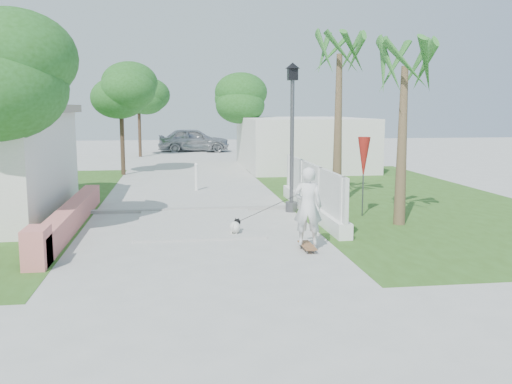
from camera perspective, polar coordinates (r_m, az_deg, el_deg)
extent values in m
plane|color=#B7B7B2|center=(11.66, -5.09, -7.17)|extent=(90.00, 90.00, 0.00)
cube|color=#B7B7B2|center=(31.38, -7.01, 2.71)|extent=(3.20, 36.00, 0.06)
cube|color=#999993|center=(17.50, -6.12, -1.74)|extent=(6.50, 0.25, 0.10)
cube|color=#32551B|center=(20.89, 13.24, -0.39)|extent=(8.00, 20.00, 0.01)
cube|color=#D06B6A|center=(15.73, -17.99, -2.35)|extent=(0.45, 8.00, 0.60)
cube|color=#D06B6A|center=(12.06, -21.09, -5.23)|extent=(0.45, 0.80, 0.80)
cube|color=white|center=(16.95, 5.55, -1.56)|extent=(0.35, 7.00, 0.40)
cube|color=white|center=(16.84, 5.59, 0.96)|extent=(0.10, 7.00, 1.10)
cube|color=white|center=(13.81, 8.70, -1.58)|extent=(0.14, 0.14, 1.50)
cube|color=white|center=(15.91, 6.43, -0.22)|extent=(0.14, 0.14, 1.50)
cube|color=white|center=(18.02, 4.69, 0.82)|extent=(0.14, 0.14, 1.50)
cube|color=white|center=(19.96, 3.43, 1.58)|extent=(0.14, 0.14, 1.50)
cube|color=silver|center=(30.00, 4.60, 4.92)|extent=(6.00, 8.00, 2.60)
cylinder|color=#59595E|center=(17.33, 3.56, -1.48)|extent=(0.36, 0.36, 0.30)
cylinder|color=#59595E|center=(17.11, 3.61, 4.64)|extent=(0.12, 0.12, 4.00)
cube|color=black|center=(17.10, 3.68, 11.67)|extent=(0.28, 0.28, 0.35)
cone|color=black|center=(17.12, 3.69, 12.51)|extent=(0.44, 0.44, 0.18)
cylinder|color=white|center=(21.40, -5.98, 1.34)|extent=(0.12, 0.12, 1.00)
sphere|color=white|center=(21.34, -6.00, 2.72)|extent=(0.14, 0.14, 0.14)
cylinder|color=#59595E|center=(16.74, 10.66, 0.98)|extent=(0.04, 0.04, 2.00)
cone|color=#A92518|center=(16.67, 10.72, 3.37)|extent=(0.36, 0.36, 1.20)
cylinder|color=#4C3826|center=(14.81, -23.52, 3.07)|extent=(0.20, 0.20, 3.85)
ellipsoid|color=#1F5017|center=(14.77, -23.90, 9.45)|extent=(3.60, 3.60, 2.70)
ellipsoid|color=#1F5017|center=(14.54, -23.43, 10.89)|extent=(3.06, 3.06, 2.30)
cylinder|color=#4C3826|center=(20.38, -22.14, 3.94)|extent=(0.20, 0.20, 3.50)
ellipsoid|color=#1F5017|center=(20.33, -22.37, 8.15)|extent=(3.20, 3.20, 2.40)
ellipsoid|color=#1F5017|center=(20.10, -22.01, 9.17)|extent=(2.72, 2.72, 2.05)
ellipsoid|color=#1F5017|center=(20.59, -22.89, 10.07)|extent=(2.40, 2.40, 1.79)
cylinder|color=#4C3826|center=(27.36, -13.24, 5.70)|extent=(0.20, 0.20, 3.85)
ellipsoid|color=#1F5017|center=(27.34, -13.36, 9.15)|extent=(3.40, 3.40, 2.55)
ellipsoid|color=#1F5017|center=(27.13, -13.00, 9.91)|extent=(2.89, 2.89, 2.18)
ellipsoid|color=#1F5017|center=(27.57, -13.79, 10.59)|extent=(2.55, 2.55, 1.90)
cylinder|color=#4C3826|center=(31.48, -1.20, 5.93)|extent=(0.20, 0.20, 3.50)
ellipsoid|color=#1F5017|center=(31.45, -1.21, 8.66)|extent=(3.00, 3.00, 2.25)
ellipsoid|color=#1F5017|center=(31.28, -0.80, 9.31)|extent=(2.55, 2.55, 1.92)
ellipsoid|color=#1F5017|center=(31.63, -1.62, 9.93)|extent=(2.25, 2.25, 1.68)
cylinder|color=#4C3826|center=(37.31, -11.57, 6.43)|extent=(0.20, 0.20, 3.85)
ellipsoid|color=#1F5017|center=(37.29, -11.65, 8.96)|extent=(3.20, 3.20, 2.40)
ellipsoid|color=#1F5017|center=(37.09, -11.37, 9.51)|extent=(2.72, 2.72, 2.05)
ellipsoid|color=#1F5017|center=(37.52, -11.97, 10.02)|extent=(2.40, 2.40, 1.79)
cone|color=brown|center=(18.47, 8.20, 6.09)|extent=(0.32, 0.32, 4.80)
cone|color=brown|center=(15.64, 14.38, 4.40)|extent=(0.32, 0.32, 4.20)
cube|color=brown|center=(12.77, 5.14, -5.33)|extent=(0.47, 0.94, 0.02)
imported|color=silver|center=(12.59, 5.20, -1.43)|extent=(0.72, 0.56, 1.74)
cylinder|color=gray|center=(12.46, 5.11, -5.98)|extent=(0.03, 0.06, 0.06)
cylinder|color=gray|center=(12.50, 5.84, -5.95)|extent=(0.03, 0.06, 0.06)
cylinder|color=gray|center=(13.08, 4.47, -5.29)|extent=(0.03, 0.06, 0.06)
cylinder|color=gray|center=(13.11, 5.16, -5.26)|extent=(0.03, 0.06, 0.06)
ellipsoid|color=white|center=(14.11, -2.12, -3.53)|extent=(0.40, 0.50, 0.27)
sphere|color=black|center=(14.29, -1.90, -3.04)|extent=(0.18, 0.18, 0.18)
sphere|color=white|center=(14.37, -1.81, -3.05)|extent=(0.08, 0.08, 0.08)
cone|color=black|center=(14.29, -2.06, -2.70)|extent=(0.05, 0.05, 0.06)
cone|color=black|center=(14.26, -1.74, -2.72)|extent=(0.05, 0.05, 0.06)
cylinder|color=white|center=(14.26, -2.24, -4.00)|extent=(0.04, 0.04, 0.12)
cylinder|color=white|center=(14.22, -1.76, -4.03)|extent=(0.04, 0.04, 0.12)
cylinder|color=white|center=(14.06, -2.47, -4.18)|extent=(0.04, 0.04, 0.12)
cylinder|color=white|center=(14.03, -1.98, -4.20)|extent=(0.04, 0.04, 0.12)
cylinder|color=white|center=(13.90, -2.35, -3.41)|extent=(0.06, 0.11, 0.11)
imported|color=#9B9DA2|center=(40.76, -6.25, 5.20)|extent=(5.05, 2.13, 1.71)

